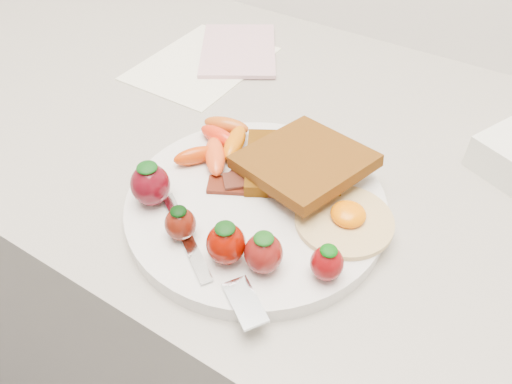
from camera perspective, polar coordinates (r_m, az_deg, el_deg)
The scene contains 11 objects.
counter at distance 0.96m, azimuth 3.67°, elevation -15.88°, with size 2.00×0.60×0.90m, color gray.
plate at distance 0.52m, azimuth 0.00°, elevation -1.51°, with size 0.27×0.27×0.02m, color silver.
toast_lower at distance 0.55m, azimuth 4.11°, elevation 3.40°, with size 0.10×0.10×0.01m, color #4E2905.
toast_upper at distance 0.53m, azimuth 5.50°, elevation 3.53°, with size 0.12×0.12×0.01m, color #451A09.
fried_egg at distance 0.50m, azimuth 10.17°, elevation -3.02°, with size 0.10×0.10×0.02m.
bacon_strips at distance 0.53m, azimuth 0.99°, elevation 0.98°, with size 0.11×0.09×0.01m.
baby_carrots at distance 0.57m, azimuth -4.18°, elevation 5.58°, with size 0.08×0.11×0.02m.
strawberries at distance 0.46m, azimuth -4.80°, elevation -3.78°, with size 0.23×0.06×0.05m.
fork at distance 0.46m, azimuth -5.20°, elevation -8.16°, with size 0.17×0.09×0.00m.
paper_sheet at distance 0.78m, azimuth -6.19°, elevation 14.41°, with size 0.16×0.21×0.00m, color white.
notepad at distance 0.80m, azimuth -2.03°, elevation 15.94°, with size 0.11×0.16×0.01m, color #D2A0AB.
Camera 1 is at (0.21, 1.26, 1.28)m, focal length 35.00 mm.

